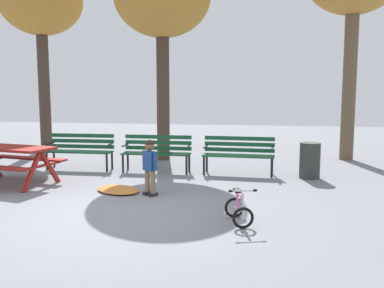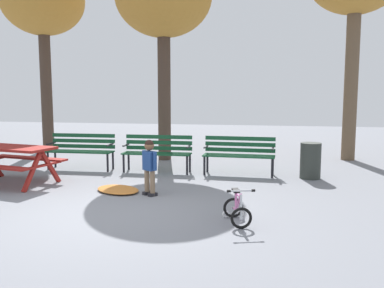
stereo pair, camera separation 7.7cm
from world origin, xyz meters
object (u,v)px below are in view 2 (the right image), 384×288
Objects in this scene: picnic_table at (10,155)px; trash_bin at (310,161)px; park_bench_right at (239,152)px; kids_bicycle at (237,209)px; park_bench_far_left at (82,148)px; park_bench_left at (158,150)px; child_standing at (149,163)px.

trash_bin reaches higher than picnic_table.
picnic_table is at bearing -164.05° from trash_bin.
kids_bicycle is at bearing -85.78° from park_bench_right.
park_bench_far_left is 1.00× the size of park_bench_left.
child_standing is 2.16m from kids_bicycle.
park_bench_right is at bearing 174.41° from trash_bin.
child_standing reaches higher than park_bench_far_left.
trash_bin is at bearing 15.95° from picnic_table.
picnic_table is 1.99× the size of child_standing.
park_bench_left is 3.46m from trash_bin.
park_bench_far_left is at bearing -179.22° from park_bench_right.
child_standing is (3.05, -0.40, -0.00)m from picnic_table.
picnic_table is at bearing -110.08° from park_bench_far_left.
park_bench_right reaches higher than kids_bicycle.
park_bench_far_left reaches higher than kids_bicycle.
kids_bicycle is at bearing -37.72° from child_standing.
park_bench_left is 2.57× the size of kids_bicycle.
child_standing is (-1.42, -2.27, 0.08)m from park_bench_right.
kids_bicycle is 3.66m from trash_bin.
child_standing is 1.62× the size of kids_bicycle.
kids_bicycle is (2.17, -3.55, -0.31)m from park_bench_left.
park_bench_right is at bearing 22.72° from picnic_table.
trash_bin is at bearing 35.50° from child_standing.
kids_bicycle is (1.68, -1.30, -0.39)m from child_standing.
park_bench_right is 2.08× the size of trash_bin.
trash_bin is at bearing 69.41° from kids_bicycle.
park_bench_far_left is 1.59× the size of child_standing.
trash_bin is (2.97, 2.12, -0.20)m from child_standing.
park_bench_far_left is 2.58× the size of kids_bicycle.
park_bench_right reaches higher than picnic_table.
park_bench_far_left and park_bench_left have the same top height.
park_bench_left is (2.57, 1.85, -0.08)m from picnic_table.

